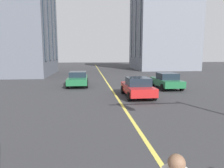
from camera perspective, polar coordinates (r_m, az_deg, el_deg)
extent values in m
cube|color=#D8C64C|center=(20.75, -1.24, 0.14)|extent=(80.00, 0.16, 0.01)
cube|color=#1E6038|center=(18.30, 15.33, 0.55)|extent=(3.90, 1.75, 0.55)
cube|color=#19232D|center=(18.05, 15.63, 2.19)|extent=(1.64, 1.54, 0.55)
cylinder|color=black|center=(19.24, 11.56, 0.22)|extent=(0.60, 0.21, 0.60)
cylinder|color=black|center=(19.83, 16.18, 0.30)|extent=(0.60, 0.21, 0.60)
cylinder|color=black|center=(16.84, 14.27, -1.01)|extent=(0.60, 0.21, 0.60)
cylinder|color=black|center=(17.51, 19.42, -0.88)|extent=(0.60, 0.21, 0.60)
cube|color=#1E6038|center=(19.36, -9.77, 1.20)|extent=(4.40, 1.80, 0.55)
cube|color=#19232D|center=(19.52, -9.77, 2.81)|extent=(1.85, 1.58, 0.50)
cylinder|color=black|center=(17.93, -7.24, -0.20)|extent=(0.64, 0.22, 0.64)
cylinder|color=black|center=(18.03, -12.74, -0.29)|extent=(0.64, 0.22, 0.64)
cylinder|color=black|center=(20.80, -7.16, 0.98)|extent=(0.64, 0.22, 0.64)
cylinder|color=black|center=(20.89, -11.90, 0.90)|extent=(0.64, 0.22, 0.64)
cube|color=#B21E1E|center=(14.25, 7.29, -1.36)|extent=(3.90, 1.75, 0.55)
cube|color=#19232D|center=(13.98, 7.52, 0.72)|extent=(1.64, 1.54, 0.55)
cylinder|color=black|center=(15.37, 3.08, -1.64)|extent=(0.60, 0.21, 0.60)
cylinder|color=black|center=(15.74, 9.12, -1.50)|extent=(0.60, 0.21, 0.60)
cylinder|color=black|center=(12.89, 5.00, -3.61)|extent=(0.60, 0.21, 0.60)
cylinder|color=black|center=(13.32, 12.11, -3.37)|extent=(0.60, 0.21, 0.60)
sphere|color=brown|center=(2.82, 18.05, -20.72)|extent=(0.22, 0.22, 0.22)
cube|color=#565B66|center=(34.03, -28.95, 15.49)|extent=(12.19, 13.53, 15.59)
cube|color=#19232D|center=(27.81, -18.98, 18.56)|extent=(1.10, 0.10, 11.84)
cube|color=#19232D|center=(30.76, -17.73, 17.58)|extent=(1.10, 0.10, 11.84)
cube|color=#19232D|center=(33.72, -16.70, 16.77)|extent=(1.10, 0.10, 11.84)
cube|color=#19232D|center=(36.69, -15.85, 16.09)|extent=(1.10, 0.10, 11.84)
cube|color=slate|center=(43.49, 14.38, 16.04)|extent=(11.34, 11.42, 17.97)
cube|color=#19232D|center=(38.27, 8.05, 17.86)|extent=(1.10, 0.10, 13.66)
cube|color=#19232D|center=(41.89, 6.68, 17.05)|extent=(1.10, 0.10, 13.66)
cube|color=#19232D|center=(45.55, 5.55, 16.35)|extent=(1.10, 0.10, 13.66)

